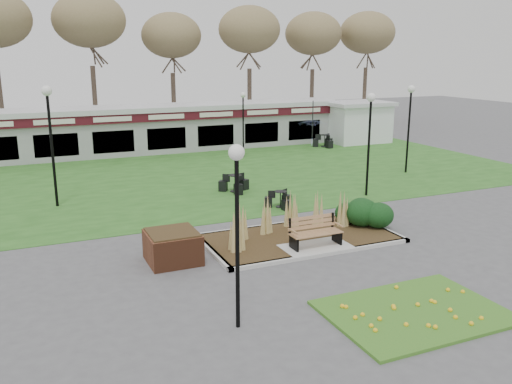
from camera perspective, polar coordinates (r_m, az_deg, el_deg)
name	(u,v)px	position (r m, az deg, el deg)	size (l,w,h in m)	color
ground	(318,251)	(17.25, 6.53, -6.23)	(100.00, 100.00, 0.00)	#515154
lawn	(200,175)	(27.84, -5.92, 1.76)	(34.00, 16.00, 0.02)	#285C1D
flower_bed	(415,311)	(13.78, 16.37, -11.91)	(4.20, 3.00, 0.16)	#2A7621
planting_bed	(331,223)	(18.85, 7.87, -3.30)	(6.75, 3.40, 1.27)	#332014
park_bench	(314,231)	(17.26, 6.17, -4.14)	(1.70, 0.66, 0.93)	#9C7A46
brick_planter	(173,246)	(16.36, -8.76, -5.69)	(1.50, 1.50, 0.95)	brown
food_pavilion	(161,128)	(35.15, -10.01, 6.66)	(24.60, 3.40, 2.90)	#949497
service_hut	(357,121)	(38.88, 10.58, 7.31)	(4.40, 3.40, 2.83)	white
tree_backdrop	(130,21)	(42.77, -13.15, 17.09)	(47.24, 5.24, 10.36)	#47382B
lamp_post_near_left	(237,197)	(11.58, -2.03, -0.52)	(0.35, 0.35, 4.20)	black
lamp_post_near_right	(370,122)	(23.64, 11.91, 7.25)	(0.37, 0.37, 4.45)	black
lamp_post_mid_left	(49,120)	(22.87, -20.92, 7.13)	(0.40, 0.40, 4.85)	black
lamp_post_mid_right	(243,110)	(32.25, -1.37, 8.61)	(0.32, 0.32, 3.87)	black
lamp_post_far_right	(410,110)	(28.94, 15.90, 8.34)	(0.37, 0.37, 4.51)	black
bistro_set_b	(280,202)	(21.88, 2.58, -1.03)	(1.24, 1.10, 0.66)	black
bistro_set_c	(235,186)	(24.32, -2.22, 0.63)	(1.44, 1.33, 0.77)	black
bistro_set_d	(325,143)	(36.51, 7.23, 5.16)	(1.53, 1.34, 0.81)	black
patio_umbrella	(312,133)	(33.13, 5.95, 6.22)	(2.12, 2.14, 2.22)	black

